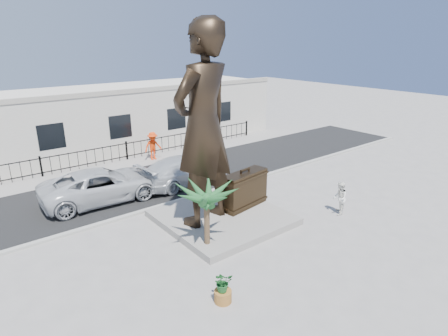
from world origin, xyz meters
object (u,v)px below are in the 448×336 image
at_px(suitcase, 245,189).
at_px(tourist, 340,198).
at_px(car_white, 102,185).
at_px(statue, 203,126).

bearing_deg(suitcase, tourist, -49.31).
bearing_deg(suitcase, car_white, 122.68).
xyz_separation_m(statue, car_white, (-2.50, 5.50, -3.67)).
bearing_deg(suitcase, statue, 170.76).
bearing_deg(car_white, suitcase, -135.05).
bearing_deg(statue, suitcase, 164.54).
height_order(suitcase, tourist, suitcase).
bearing_deg(statue, tourist, 137.88).
height_order(statue, tourist, statue).
distance_m(statue, car_white, 7.07).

